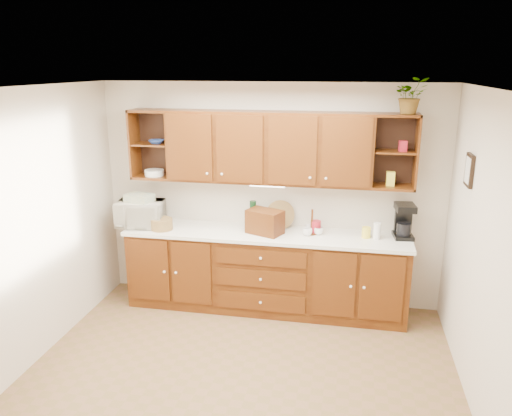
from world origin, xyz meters
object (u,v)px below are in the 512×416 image
at_px(bread_box, 265,222).
at_px(coffee_maker, 404,221).
at_px(potted_plant, 411,96).
at_px(microwave, 140,214).

xyz_separation_m(bread_box, coffee_maker, (1.52, 0.17, 0.05)).
bearing_deg(potted_plant, bread_box, -174.99).
bearing_deg(bread_box, coffee_maker, 29.59).
bearing_deg(microwave, coffee_maker, -4.74).
bearing_deg(coffee_maker, potted_plant, -145.35).
bearing_deg(microwave, bread_box, -7.78).
xyz_separation_m(coffee_maker, potted_plant, (-0.04, -0.04, 1.35)).
distance_m(microwave, potted_plant, 3.28).
xyz_separation_m(microwave, coffee_maker, (3.01, 0.17, 0.03)).
distance_m(microwave, coffee_maker, 3.02).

